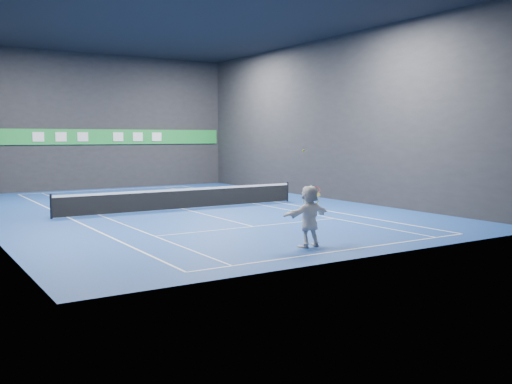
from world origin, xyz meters
TOP-DOWN VIEW (x-y plane):
  - ground at (0.00, 0.00)m, footprint 26.00×26.00m
  - ceiling at (0.00, 0.00)m, footprint 26.00×26.00m
  - wall_back at (0.00, 13.00)m, footprint 18.00×0.10m
  - wall_front at (0.00, -13.00)m, footprint 18.00×0.10m
  - wall_right at (9.00, 0.00)m, footprint 0.10×26.00m
  - baseline_near at (0.00, -11.89)m, footprint 10.98×0.08m
  - baseline_far at (0.00, 11.89)m, footprint 10.98×0.08m
  - sideline_doubles_left at (-5.49, 0.00)m, footprint 0.08×23.78m
  - sideline_doubles_right at (5.49, 0.00)m, footprint 0.08×23.78m
  - sideline_singles_left at (-4.11, 0.00)m, footprint 0.06×23.78m
  - sideline_singles_right at (4.11, 0.00)m, footprint 0.06×23.78m
  - service_line_near at (0.00, -6.40)m, footprint 8.23×0.06m
  - service_line_far at (0.00, 6.40)m, footprint 8.23×0.06m
  - center_service_line at (0.00, 0.00)m, footprint 0.06×12.80m
  - player at (-0.68, -10.84)m, footprint 1.88×0.78m
  - tennis_ball at (-0.88, -10.78)m, footprint 0.06×0.06m
  - tennis_net at (0.00, 0.00)m, footprint 12.50×0.10m
  - sponsor_banner at (0.00, 12.93)m, footprint 17.64×0.11m
  - tennis_racket at (-0.37, -10.79)m, footprint 0.43×0.38m

SIDE VIEW (x-z plane):
  - ground at x=0.00m, z-range 0.00..0.00m
  - baseline_near at x=0.00m, z-range 0.00..0.01m
  - baseline_far at x=0.00m, z-range 0.00..0.01m
  - sideline_doubles_left at x=-5.49m, z-range 0.00..0.01m
  - sideline_doubles_right at x=5.49m, z-range 0.00..0.01m
  - sideline_singles_left at x=-4.11m, z-range 0.00..0.01m
  - sideline_singles_right at x=4.11m, z-range 0.00..0.01m
  - service_line_near at x=0.00m, z-range 0.00..0.01m
  - service_line_far at x=0.00m, z-range 0.00..0.01m
  - center_service_line at x=0.00m, z-range 0.00..0.01m
  - tennis_net at x=0.00m, z-range 0.00..1.07m
  - player at x=-0.68m, z-range 0.00..1.97m
  - tennis_racket at x=-0.37m, z-range 1.40..2.09m
  - tennis_ball at x=-0.88m, z-range 3.04..3.10m
  - sponsor_banner at x=0.00m, z-range 3.00..4.00m
  - wall_back at x=0.00m, z-range 0.00..9.00m
  - wall_front at x=0.00m, z-range 0.00..9.00m
  - wall_right at x=9.00m, z-range 0.00..9.00m
  - ceiling at x=0.00m, z-range 9.00..9.00m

